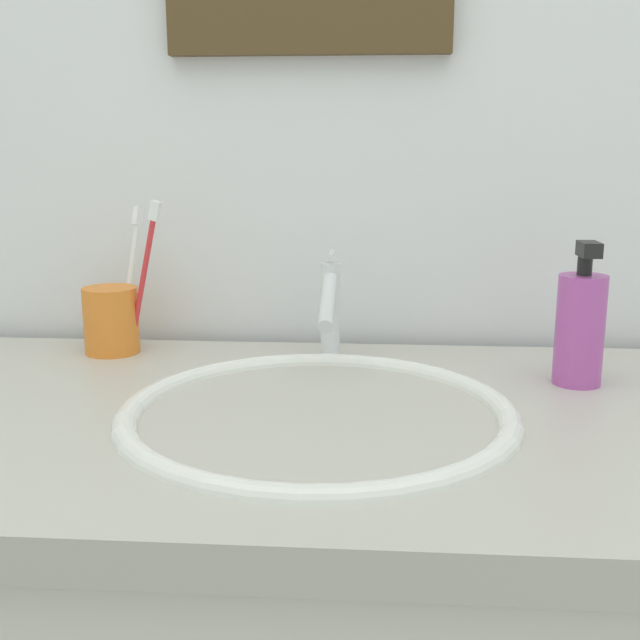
# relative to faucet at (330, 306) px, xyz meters

# --- Properties ---
(tiled_wall_back) EXTENTS (2.34, 0.04, 2.40)m
(tiled_wall_back) POSITION_rel_faucet_xyz_m (-0.03, 0.13, 0.30)
(tiled_wall_back) COLOR silver
(tiled_wall_back) RESTS_ON ground
(sink_basin) EXTENTS (0.40, 0.40, 0.10)m
(sink_basin) POSITION_rel_faucet_xyz_m (0.00, -0.19, -0.10)
(sink_basin) COLOR white
(sink_basin) RESTS_ON vanity_counter
(faucet) EXTENTS (0.02, 0.14, 0.13)m
(faucet) POSITION_rel_faucet_xyz_m (0.00, 0.00, 0.00)
(faucet) COLOR silver
(faucet) RESTS_ON sink_basin
(toothbrush_cup) EXTENTS (0.07, 0.07, 0.09)m
(toothbrush_cup) POSITION_rel_faucet_xyz_m (-0.28, 0.03, -0.03)
(toothbrush_cup) COLOR orange
(toothbrush_cup) RESTS_ON vanity_counter
(toothbrush_white) EXTENTS (0.03, 0.06, 0.18)m
(toothbrush_white) POSITION_rel_faucet_xyz_m (-0.27, 0.07, 0.04)
(toothbrush_white) COLOR white
(toothbrush_white) RESTS_ON toothbrush_cup
(toothbrush_red) EXTENTS (0.06, 0.02, 0.19)m
(toothbrush_red) POSITION_rel_faucet_xyz_m (-0.23, 0.02, 0.04)
(toothbrush_red) COLOR red
(toothbrush_red) RESTS_ON toothbrush_cup
(soap_dispenser) EXTENTS (0.05, 0.06, 0.16)m
(soap_dispenser) POSITION_rel_faucet_xyz_m (0.28, -0.07, -0.01)
(soap_dispenser) COLOR #B24CA5
(soap_dispenser) RESTS_ON vanity_counter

